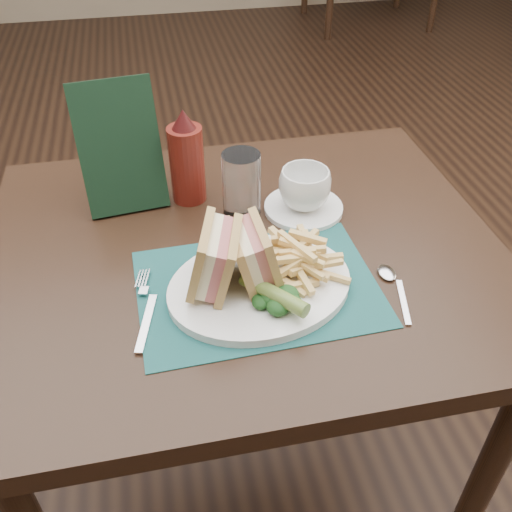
{
  "coord_description": "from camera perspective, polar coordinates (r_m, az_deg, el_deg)",
  "views": [
    {
      "loc": [
        -0.14,
        -1.28,
        1.37
      ],
      "look_at": [
        0.0,
        -0.59,
        0.8
      ],
      "focal_mm": 40.0,
      "sensor_mm": 36.0,
      "label": 1
    }
  ],
  "objects": [
    {
      "name": "fork",
      "position": [
        0.89,
        -11.05,
        -5.03
      ],
      "size": [
        0.07,
        0.17,
        0.01
      ],
      "primitive_type": null,
      "rotation": [
        0.0,
        0.0,
        -0.24
      ],
      "color": "silver",
      "rests_on": "placemat"
    },
    {
      "name": "pickle_spear",
      "position": [
        0.85,
        1.78,
        -3.81
      ],
      "size": [
        0.09,
        0.11,
        0.03
      ],
      "primitive_type": "cylinder",
      "rotation": [
        1.54,
        0.0,
        0.66
      ],
      "color": "#55712B",
      "rests_on": "plate"
    },
    {
      "name": "fries_pile",
      "position": [
        0.92,
        4.53,
        0.31
      ],
      "size": [
        0.18,
        0.2,
        0.06
      ],
      "primitive_type": null,
      "color": "#E2BE71",
      "rests_on": "plate"
    },
    {
      "name": "check_presenter",
      "position": [
        1.08,
        -13.48,
        10.48
      ],
      "size": [
        0.16,
        0.11,
        0.24
      ],
      "primitive_type": "cube",
      "rotation": [
        -0.31,
        0.0,
        0.12
      ],
      "color": "black",
      "rests_on": "table_main"
    },
    {
      "name": "plate",
      "position": [
        0.91,
        0.38,
        -3.0
      ],
      "size": [
        0.34,
        0.3,
        0.01
      ],
      "primitive_type": null,
      "rotation": [
        0.0,
        0.0,
        0.22
      ],
      "color": "white",
      "rests_on": "placemat"
    },
    {
      "name": "kale_garnish",
      "position": [
        0.85,
        1.19,
        -4.68
      ],
      "size": [
        0.11,
        0.08,
        0.03
      ],
      "primitive_type": null,
      "color": "#133514",
      "rests_on": "plate"
    },
    {
      "name": "coffee_cup",
      "position": [
        1.07,
        4.89,
        6.72
      ],
      "size": [
        0.13,
        0.13,
        0.08
      ],
      "primitive_type": "imported",
      "rotation": [
        0.0,
        0.0,
        0.99
      ],
      "color": "white",
      "rests_on": "saucer"
    },
    {
      "name": "ketchup_bottle",
      "position": [
        1.09,
        -6.98,
        9.88
      ],
      "size": [
        0.08,
        0.08,
        0.19
      ],
      "primitive_type": null,
      "rotation": [
        0.0,
        0.0,
        -0.2
      ],
      "color": "#57150F",
      "rests_on": "table_main"
    },
    {
      "name": "drinking_glass",
      "position": [
        1.04,
        -1.46,
        6.99
      ],
      "size": [
        0.09,
        0.09,
        0.13
      ],
      "primitive_type": "cylinder",
      "rotation": [
        0.0,
        0.0,
        0.39
      ],
      "color": "white",
      "rests_on": "table_main"
    },
    {
      "name": "spoon",
      "position": [
        0.94,
        13.96,
        -3.32
      ],
      "size": [
        0.07,
        0.15,
        0.01
      ],
      "primitive_type": null,
      "rotation": [
        0.0,
        0.0,
        -0.25
      ],
      "color": "silver",
      "rests_on": "table_main"
    },
    {
      "name": "table_main",
      "position": [
        1.27,
        -0.89,
        -12.4
      ],
      "size": [
        0.9,
        0.75,
        0.75
      ],
      "primitive_type": null,
      "color": "black",
      "rests_on": "ground"
    },
    {
      "name": "placemat",
      "position": [
        0.92,
        0.17,
        -3.18
      ],
      "size": [
        0.39,
        0.29,
        0.0
      ],
      "primitive_type": "cube",
      "rotation": [
        0.0,
        0.0,
        0.03
      ],
      "color": "#174B49",
      "rests_on": "table_main"
    },
    {
      "name": "saucer",
      "position": [
        1.09,
        4.76,
        4.82
      ],
      "size": [
        0.17,
        0.17,
        0.01
      ],
      "primitive_type": "cylinder",
      "rotation": [
        0.0,
        0.0,
        -0.18
      ],
      "color": "white",
      "rests_on": "table_main"
    },
    {
      "name": "wall_back",
      "position": [
        4.97,
        -10.34,
        22.68
      ],
      "size": [
        6.0,
        0.0,
        6.0
      ],
      "primitive_type": "plane",
      "rotation": [
        1.57,
        0.0,
        0.0
      ],
      "color": "gray",
      "rests_on": "ground"
    },
    {
      "name": "sandwich_half_a",
      "position": [
        0.87,
        -5.54,
        -0.1
      ],
      "size": [
        0.11,
        0.13,
        0.11
      ],
      "primitive_type": null,
      "rotation": [
        0.0,
        0.24,
        -0.27
      ],
      "color": "tan",
      "rests_on": "plate"
    },
    {
      "name": "sandwich_half_b",
      "position": [
        0.87,
        -1.59,
        0.03
      ],
      "size": [
        0.08,
        0.11,
        0.1
      ],
      "primitive_type": null,
      "rotation": [
        0.0,
        -0.24,
        0.04
      ],
      "color": "tan",
      "rests_on": "plate"
    },
    {
      "name": "floor",
      "position": [
        1.88,
        -3.69,
        -7.75
      ],
      "size": [
        7.0,
        7.0,
        0.0
      ],
      "primitive_type": "plane",
      "color": "black",
      "rests_on": "ground"
    }
  ]
}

